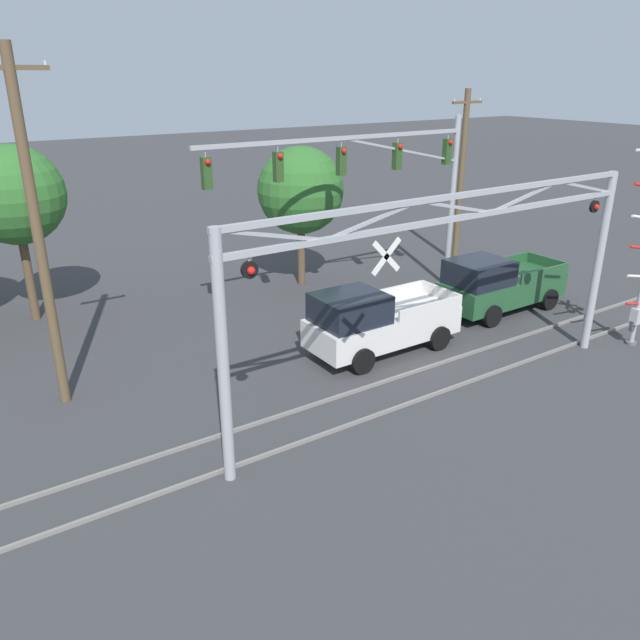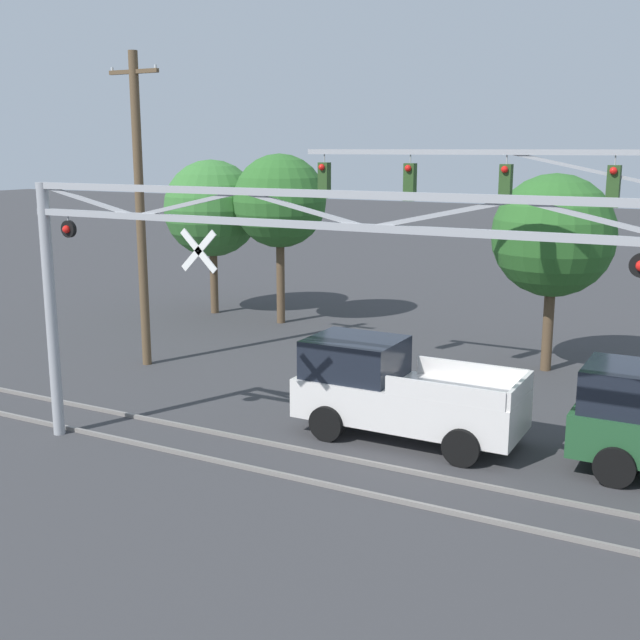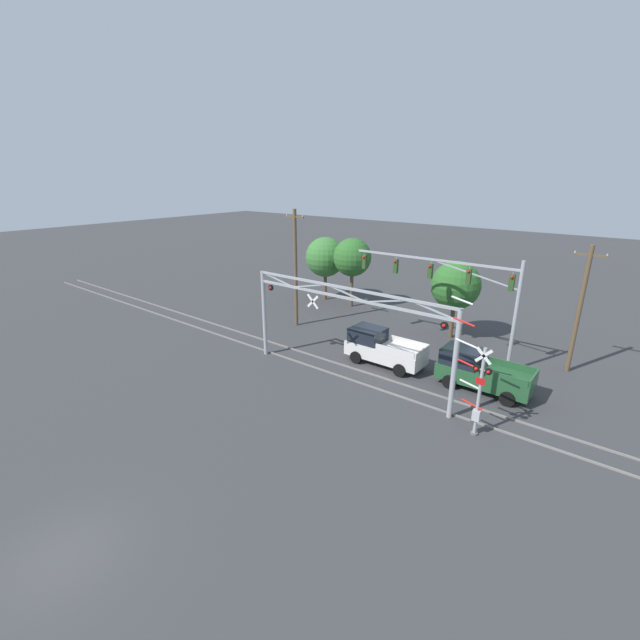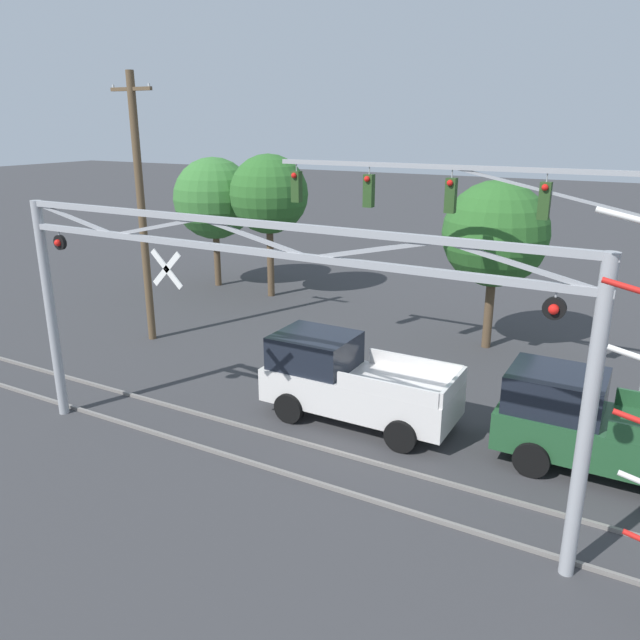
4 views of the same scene
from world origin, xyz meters
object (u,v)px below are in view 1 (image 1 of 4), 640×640
Objects in this scene: utility_pole_right at (461,176)px; background_tree_far_left_verge at (14,196)px; crossing_gantry at (452,263)px; background_tree_beyond_span at (301,191)px; pickup_truck_following at (497,285)px; pickup_truck_lead at (376,322)px; utility_pole_left at (38,234)px; traffic_signal_span at (389,174)px.

utility_pole_right reaches higher than background_tree_far_left_verge.
utility_pole_right is at bearing 43.59° from crossing_gantry.
background_tree_far_left_verge is at bearing 169.19° from background_tree_beyond_span.
pickup_truck_following is 8.95m from background_tree_beyond_span.
pickup_truck_lead is at bearing 82.90° from crossing_gantry.
utility_pole_right is at bearing 32.32° from pickup_truck_lead.
utility_pole_left is at bearing 166.38° from pickup_truck_lead.
utility_pole_right is at bearing 20.93° from traffic_signal_span.
pickup_truck_lead is 0.55× the size of utility_pole_left.
crossing_gantry is 1.69× the size of utility_pole_right.
utility_pole_right is (10.09, 6.38, 3.09)m from pickup_truck_lead.
background_tree_far_left_verge is at bearing 155.42° from traffic_signal_span.
pickup_truck_lead and pickup_truck_following have the same top height.
traffic_signal_span is 2.21× the size of pickup_truck_following.
pickup_truck_following is 7.70m from utility_pole_right.
background_tree_beyond_span is at bearing 78.52° from crossing_gantry.
utility_pole_right is 1.36× the size of background_tree_beyond_span.
background_tree_far_left_verge is (-12.46, 5.70, -0.44)m from traffic_signal_span.
background_tree_far_left_verge is at bearing 132.85° from pickup_truck_lead.
pickup_truck_lead is (0.45, 3.65, -2.99)m from crossing_gantry.
pickup_truck_following is at bearing -51.45° from traffic_signal_span.
utility_pole_right is 1.25× the size of background_tree_far_left_verge.
pickup_truck_following is at bearing 3.81° from pickup_truck_lead.
pickup_truck_following is 0.65× the size of utility_pole_right.
background_tree_beyond_span is 10.92m from background_tree_far_left_verge.
utility_pole_left reaches higher than pickup_truck_lead.
utility_pole_right is (19.56, 4.09, -0.70)m from utility_pole_left.
pickup_truck_lead is 0.99× the size of pickup_truck_following.
utility_pole_left is 1.46× the size of background_tree_far_left_verge.
crossing_gantry is at bearing -57.49° from background_tree_far_left_verge.
utility_pole_right reaches higher than pickup_truck_lead.
utility_pole_left reaches higher than crossing_gantry.
background_tree_beyond_span reaches higher than pickup_truck_lead.
background_tree_far_left_verge is (-15.22, 9.16, 3.60)m from pickup_truck_following.
traffic_signal_span is 2.22× the size of pickup_truck_lead.
background_tree_beyond_span is (-8.27, 1.16, -0.06)m from utility_pole_right.
background_tree_far_left_verge reaches higher than pickup_truck_lead.
background_tree_beyond_span is at bearing 76.43° from pickup_truck_lead.
background_tree_far_left_verge is (-10.71, 2.04, 0.57)m from background_tree_beyond_span.
crossing_gantry is 2.59× the size of pickup_truck_following.
utility_pole_right reaches higher than background_tree_beyond_span.
traffic_signal_span is 1.23× the size of utility_pole_left.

